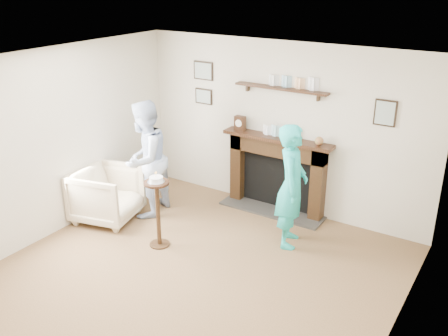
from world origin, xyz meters
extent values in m
plane|color=brown|center=(0.00, 0.00, 0.00)|extent=(5.00, 5.00, 0.00)
cube|color=beige|center=(0.00, 2.50, 1.25)|extent=(4.50, 0.04, 2.50)
cube|color=beige|center=(-2.25, 0.00, 1.25)|extent=(0.04, 5.00, 2.50)
cube|color=beige|center=(2.25, 0.00, 1.25)|extent=(0.04, 5.00, 2.50)
cube|color=silver|center=(0.00, 0.00, 2.50)|extent=(4.50, 5.00, 0.04)
cube|color=black|center=(-0.66, 2.40, 0.55)|extent=(0.18, 0.20, 1.10)
cube|color=black|center=(0.66, 2.40, 0.55)|extent=(0.18, 0.20, 1.10)
cube|color=black|center=(0.00, 2.40, 0.98)|extent=(1.50, 0.20, 0.24)
cube|color=black|center=(0.00, 2.47, 0.43)|extent=(1.14, 0.06, 0.86)
cube|color=#312F2C|center=(0.00, 2.28, 0.01)|extent=(1.60, 0.44, 0.03)
cube|color=black|center=(0.00, 2.37, 1.12)|extent=(1.68, 0.26, 0.05)
cube|color=black|center=(0.00, 2.42, 1.85)|extent=(1.40, 0.15, 0.03)
cube|color=black|center=(-1.35, 2.48, 1.95)|extent=(0.34, 0.03, 0.28)
cube|color=black|center=(-1.35, 2.48, 1.55)|extent=(0.30, 0.03, 0.24)
cube|color=black|center=(1.45, 2.48, 1.70)|extent=(0.28, 0.03, 0.34)
cube|color=black|center=(-0.62, 2.37, 1.26)|extent=(0.16, 0.09, 0.22)
cylinder|color=silver|center=(-0.62, 2.32, 1.27)|extent=(0.11, 0.01, 0.11)
sphere|color=green|center=(0.64, 2.37, 1.21)|extent=(0.12, 0.12, 0.12)
imported|color=gray|center=(-1.90, 0.80, 0.00)|extent=(1.03, 1.01, 0.78)
imported|color=#AEB9DA|center=(-1.53, 1.24, 0.00)|extent=(0.78, 0.93, 1.71)
imported|color=#1FA9B0|center=(0.62, 1.58, 0.00)|extent=(0.57, 0.70, 1.64)
cylinder|color=black|center=(-0.80, 0.61, 0.01)|extent=(0.27, 0.27, 0.02)
cylinder|color=black|center=(-0.80, 0.61, 0.45)|extent=(0.06, 0.06, 0.86)
cylinder|color=black|center=(-0.80, 0.61, 0.89)|extent=(0.33, 0.33, 0.03)
cylinder|color=silver|center=(-0.80, 0.61, 0.91)|extent=(0.22, 0.22, 0.01)
cylinder|color=white|center=(-0.80, 0.61, 0.95)|extent=(0.17, 0.17, 0.06)
cylinder|color=beige|center=(-0.80, 0.61, 1.00)|extent=(0.01, 0.01, 0.05)
sphere|color=orange|center=(-0.80, 0.61, 1.03)|extent=(0.02, 0.02, 0.02)
camera|label=1|loc=(3.00, -3.79, 3.41)|focal=40.00mm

